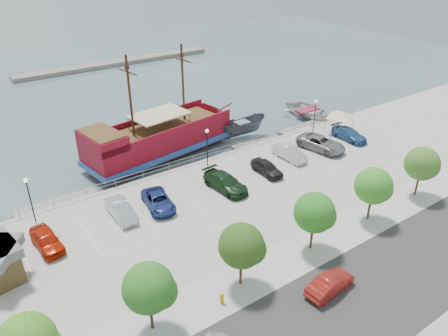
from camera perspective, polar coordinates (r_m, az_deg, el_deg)
ground at (r=43.22m, az=2.62°, el=-4.17°), size 160.00×160.00×0.00m
street at (r=34.06m, az=19.79°, el=-14.33°), size 100.00×8.00×0.04m
sidewalk at (r=36.72m, az=12.31°, el=-9.58°), size 100.00×4.00×0.05m
seawall_railing at (r=48.05m, az=-3.01°, el=1.44°), size 50.00×0.06×1.00m
far_shore at (r=92.65m, az=-13.79°, el=13.19°), size 40.00×3.00×0.80m
pirate_ship at (r=52.07m, az=-7.12°, el=4.25°), size 20.92×8.50×13.04m
patrol_boat at (r=55.86m, az=2.36°, el=5.12°), size 6.78×3.31×2.52m
speedboat at (r=63.98m, az=10.96°, el=7.23°), size 5.44×7.61×1.57m
dock_west at (r=44.85m, az=-20.92°, el=-4.59°), size 7.90×2.49×0.45m
dock_mid at (r=54.51m, az=4.41°, el=3.23°), size 6.81×1.99×0.39m
dock_east at (r=59.50m, az=10.41°, el=5.07°), size 7.64×2.26×0.44m
canopy_tent at (r=56.31m, az=14.96°, el=7.24°), size 5.03×5.03×3.31m
street_sedan at (r=32.25m, az=13.66°, el=-14.50°), size 4.12×1.77×1.32m
fire_hydrant at (r=30.72m, az=-0.29°, el=-16.67°), size 0.28×0.28×0.80m
lamp_post_left at (r=40.34m, az=-24.16°, el=-2.91°), size 0.36×0.36×4.28m
lamp_post_mid at (r=46.01m, az=-2.21°, el=3.53°), size 0.36×0.36×4.28m
lamp_post_right at (r=55.65m, az=11.83°, el=7.41°), size 0.36×0.36×4.28m
tree_b at (r=27.58m, az=-9.49°, el=-15.30°), size 3.30×3.20×5.00m
tree_c at (r=30.30m, az=2.58°, el=-10.22°), size 3.30×3.20×5.00m
tree_d at (r=34.26m, az=11.97°, el=-5.82°), size 3.30×3.20×5.00m
tree_e at (r=39.08m, az=19.12°, el=-2.31°), size 3.30×3.20×5.00m
tree_f at (r=44.48m, az=24.60°, el=0.42°), size 3.30×3.20×5.00m
parked_car_a at (r=37.77m, az=-22.16°, el=-8.70°), size 2.05×4.43×1.47m
parked_car_b at (r=39.61m, az=-13.31°, el=-5.35°), size 1.58×4.43×1.45m
parked_car_c at (r=40.33m, az=-8.56°, el=-4.30°), size 2.94×5.06×1.32m
parked_car_d at (r=42.59m, az=0.18°, el=-1.89°), size 2.63×5.47×1.54m
parked_car_e at (r=45.63m, az=5.61°, el=0.05°), size 1.83×4.19×1.41m
parked_car_f at (r=49.00m, az=8.54°, el=1.98°), size 1.63×4.51×1.48m
parked_car_g at (r=51.79m, az=12.57°, el=3.18°), size 3.69×6.19×1.61m
parked_car_h at (r=55.32m, az=16.04°, el=4.26°), size 2.07×4.86×1.40m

